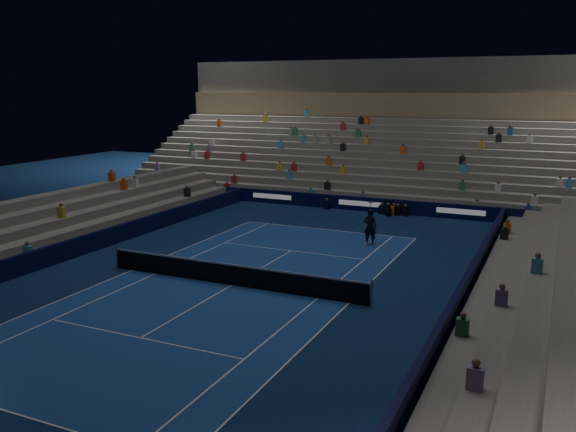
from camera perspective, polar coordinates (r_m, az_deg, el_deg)
The scene contains 11 objects.
ground at distance 27.11m, azimuth -5.32°, elevation -6.52°, with size 90.00×90.00×0.00m, color #0B1F47.
court_surface at distance 27.11m, azimuth -5.32°, elevation -6.51°, with size 10.97×23.77×0.01m, color navy.
sponsor_barrier_far at distance 43.50m, azimuth 6.87°, elevation 1.15°, with size 44.00×0.25×1.00m, color #080B32.
sponsor_barrier_east at distance 23.88m, azimuth 15.52°, elevation -8.24°, with size 0.25×37.00×1.00m, color black.
sponsor_barrier_west at distance 32.73m, azimuth -20.26°, elevation -3.08°, with size 0.25×37.00×1.00m, color black.
grandstand_main at distance 52.05m, azimuth 10.14°, elevation 6.01°, with size 44.00×15.20×11.20m.
grandstand_east at distance 23.52m, azimuth 24.02°, elevation -8.09°, with size 5.00×37.00×2.50m.
grandstand_west at distance 35.13m, azimuth -24.34°, elevation -1.72°, with size 5.00×37.00×2.50m.
tennis_net at distance 26.96m, azimuth -5.34°, elevation -5.51°, with size 12.90×0.10×1.10m.
tennis_player at distance 33.94m, azimuth 7.75°, elevation -1.02°, with size 0.75×0.49×2.05m, color black.
broadcast_camera at distance 42.02m, azimuth 9.46°, elevation 0.37°, with size 0.52×0.89×0.51m.
Camera 1 is at (12.93, -22.25, 8.53)m, focal length 37.70 mm.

